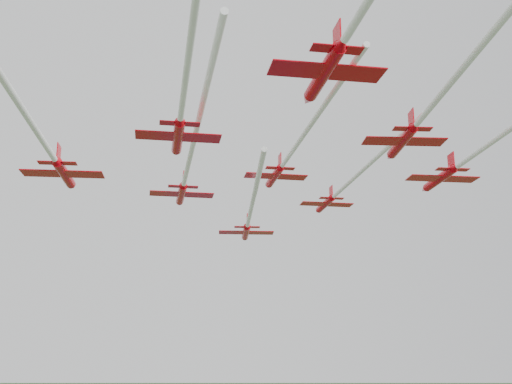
{
  "coord_description": "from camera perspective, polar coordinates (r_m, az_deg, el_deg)",
  "views": [
    {
      "loc": [
        -11.21,
        -84.54,
        24.99
      ],
      "look_at": [
        -0.86,
        2.33,
        48.82
      ],
      "focal_mm": 45.0,
      "sensor_mm": 36.0,
      "label": 1
    }
  ],
  "objects": [
    {
      "name": "jet_row3_right",
      "position": [
        82.84,
        18.51,
        2.96
      ],
      "size": [
        9.52,
        47.21,
        2.86
      ],
      "rotation": [
        0.0,
        0.0,
        0.0
      ],
      "color": "red"
    },
    {
      "name": "jet_row4_left",
      "position": [
        57.33,
        -6.5,
        8.21
      ],
      "size": [
        8.73,
        46.4,
        2.6
      ],
      "rotation": [
        0.0,
        0.0,
        0.04
      ],
      "color": "red"
    },
    {
      "name": "jet_row3_mid",
      "position": [
        77.69,
        2.95,
        3.23
      ],
      "size": [
        8.38,
        42.81,
        2.49
      ],
      "rotation": [
        0.0,
        0.0,
        0.05
      ],
      "color": "red"
    },
    {
      "name": "jet_row2_right",
      "position": [
        92.18,
        7.68,
        0.3
      ],
      "size": [
        8.2,
        43.31,
        2.44
      ],
      "rotation": [
        0.0,
        0.0,
        0.04
      ],
      "color": "red"
    },
    {
      "name": "jet_row4_right",
      "position": [
        55.57,
        17.3,
        9.72
      ],
      "size": [
        8.64,
        60.61,
        2.56
      ],
      "rotation": [
        0.0,
        0.0,
        -0.06
      ],
      "color": "red"
    },
    {
      "name": "jet_row2_left",
      "position": [
        85.3,
        -6.08,
        2.24
      ],
      "size": [
        9.78,
        60.01,
        2.9
      ],
      "rotation": [
        0.0,
        0.0,
        0.05
      ],
      "color": "red"
    },
    {
      "name": "jet_row3_left",
      "position": [
        73.28,
        -17.96,
        3.62
      ],
      "size": [
        9.72,
        47.0,
        2.91
      ],
      "rotation": [
        0.0,
        0.0,
        -0.02
      ],
      "color": "red"
    },
    {
      "name": "jet_lead",
      "position": [
        103.57,
        -0.62,
        -2.36
      ],
      "size": [
        9.8,
        52.1,
        2.91
      ],
      "rotation": [
        0.0,
        0.0,
        -0.06
      ],
      "color": "red"
    }
  ]
}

